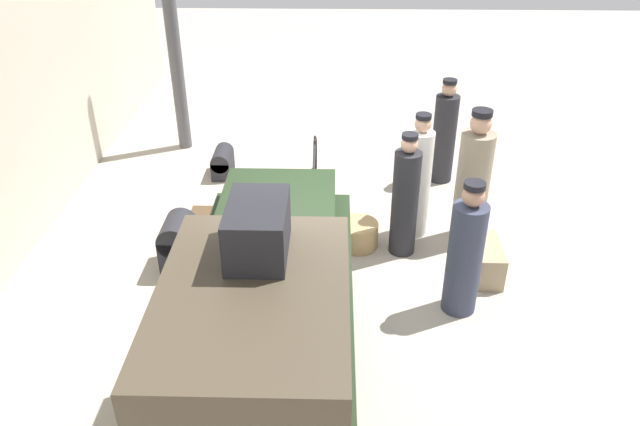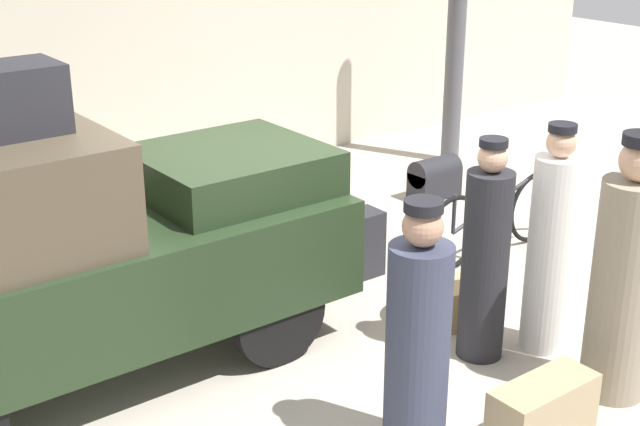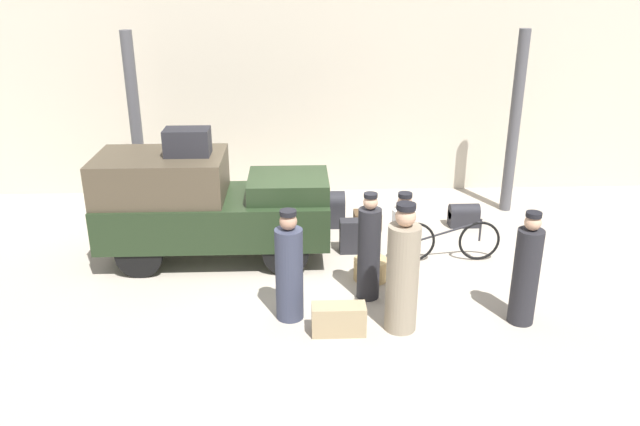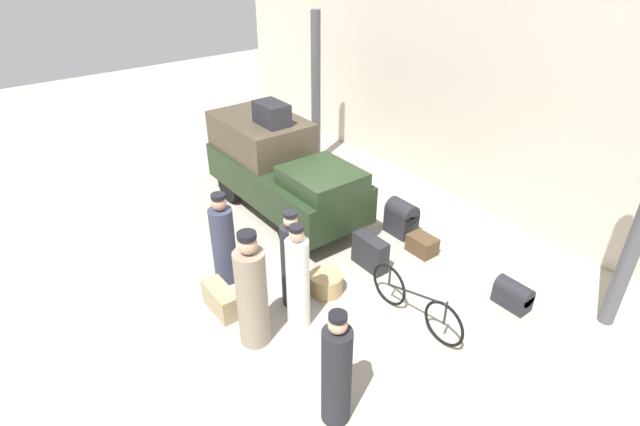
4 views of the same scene
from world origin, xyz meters
The scene contains 18 objects.
ground_plane centered at (0.00, 0.00, 0.00)m, with size 30.00×30.00×0.00m, color #A89E8E.
station_building_facade centered at (0.00, 4.08, 2.25)m, with size 16.00×0.15×4.50m.
canopy_pillar_left centered at (-3.21, 2.67, 1.79)m, with size 0.22×0.22×3.58m.
canopy_pillar_right centered at (4.10, 2.67, 1.79)m, with size 0.22×0.22×3.58m.
truck centered at (-1.68, 0.63, 0.98)m, with size 3.75×1.53×1.82m.
bicycle centered at (2.33, 0.34, 0.36)m, with size 1.80×0.04×0.74m.
wicker_basket centered at (0.99, -0.27, 0.17)m, with size 0.54×0.54×0.34m.
porter_standing_middle centered at (1.33, -1.06, 0.80)m, with size 0.34×0.34×1.72m.
porter_carrying_trunk centered at (1.22, -1.75, 0.83)m, with size 0.43×0.43×1.83m.
porter_lifting_near_truck centered at (0.88, -0.85, 0.76)m, with size 0.34×0.34×1.65m.
porter_with_bicycle centered at (-0.29, -1.40, 0.74)m, with size 0.39×0.39×1.62m.
conductor_in_dark_uniform centered at (2.93, -1.64, 0.75)m, with size 0.36×0.36×1.64m.
trunk_wicker_pale centered at (0.90, 0.75, 0.29)m, with size 0.68×0.27×0.59m.
trunk_umber_medium centered at (1.16, 1.79, 0.16)m, with size 0.51×0.36×0.33m.
suitcase_small_leather centered at (0.46, 1.96, 0.35)m, with size 0.56×0.40×0.69m.
suitcase_tan_flat centered at (3.02, 1.83, 0.22)m, with size 0.56×0.30×0.45m.
trunk_large_brown centered at (0.37, -1.84, 0.21)m, with size 0.73×0.30×0.42m.
trunk_on_truck_roof centered at (-1.90, 0.63, 2.03)m, with size 0.72×0.46×0.43m.
Camera 3 is at (-0.17, -9.10, 4.61)m, focal length 35.00 mm.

